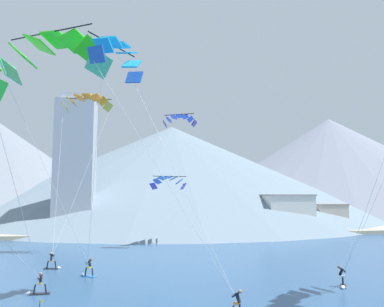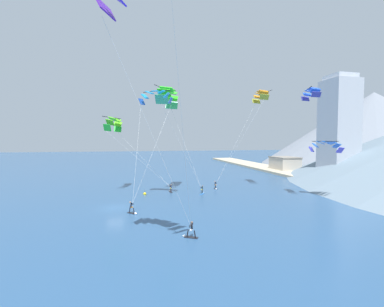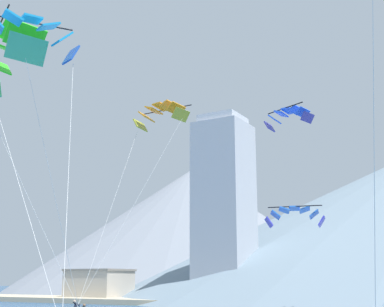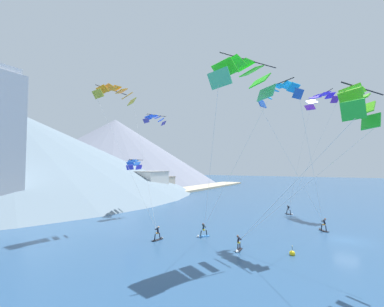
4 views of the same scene
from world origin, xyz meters
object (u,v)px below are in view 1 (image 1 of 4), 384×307
object	(u,v)px
parafoil_kite_near_trail	(119,56)
parafoil_kite_far_left	(56,53)
parafoil_kite_far_right	(87,102)
kitesurfer_far_right	(54,264)
parafoil_kite_distant_high_outer	(168,181)
parafoil_kite_distant_low_drift	(180,119)
kitesurfer_far_left	(87,271)
kitesurfer_near_lead	(342,281)
kitesurfer_mid_center	(37,288)

from	to	relation	value
parafoil_kite_near_trail	parafoil_kite_far_left	distance (m)	5.91
parafoil_kite_near_trail	parafoil_kite_far_right	distance (m)	22.62
kitesurfer_far_right	parafoil_kite_far_left	bearing A→B (deg)	-80.82
parafoil_kite_far_right	parafoil_kite_distant_high_outer	xyz separation A→B (m)	(11.17, 6.48, -10.01)
parafoil_kite_near_trail	parafoil_kite_distant_low_drift	xyz separation A→B (m)	(7.18, 24.38, 0.30)
parafoil_kite_near_trail	parafoil_kite_far_right	xyz separation A→B (m)	(-5.18, 21.95, 1.76)
kitesurfer_far_left	parafoil_kite_distant_low_drift	distance (m)	25.33
kitesurfer_near_lead	kitesurfer_mid_center	world-z (taller)	kitesurfer_near_lead
kitesurfer_mid_center	parafoil_kite_distant_high_outer	world-z (taller)	parafoil_kite_distant_high_outer
kitesurfer_far_left	parafoil_kite_distant_low_drift	world-z (taller)	parafoil_kite_distant_low_drift
kitesurfer_near_lead	parafoil_kite_distant_high_outer	size ratio (longest dim) A/B	0.31
parafoil_kite_far_left	parafoil_kite_distant_high_outer	bearing A→B (deg)	66.61
kitesurfer_far_left	parafoil_kite_far_right	bearing A→B (deg)	99.81
kitesurfer_near_lead	kitesurfer_far_right	size ratio (longest dim) A/B	0.97
kitesurfer_near_lead	parafoil_kite_distant_low_drift	size ratio (longest dim) A/B	0.36
kitesurfer_near_lead	parafoil_kite_far_right	xyz separation A→B (m)	(-23.15, 19.99, 18.80)
kitesurfer_near_lead	parafoil_kite_distant_low_drift	distance (m)	30.33
parafoil_kite_far_left	parafoil_kite_far_right	xyz separation A→B (m)	(-0.08, 19.15, 0.71)
kitesurfer_far_left	parafoil_kite_far_right	distance (m)	22.98
kitesurfer_mid_center	kitesurfer_far_right	xyz separation A→B (m)	(-0.83, 9.56, 0.08)
kitesurfer_far_right	parafoil_kite_far_right	xyz separation A→B (m)	(1.54, 9.12, 18.80)
parafoil_kite_near_trail	parafoil_kite_distant_high_outer	xyz separation A→B (m)	(5.99, 28.42, -8.25)
kitesurfer_far_left	parafoil_kite_distant_high_outer	world-z (taller)	parafoil_kite_distant_high_outer
kitesurfer_mid_center	parafoil_kite_far_right	size ratio (longest dim) A/B	0.09
parafoil_kite_far_right	parafoil_kite_distant_low_drift	bearing A→B (deg)	11.16
kitesurfer_mid_center	parafoil_kite_distant_low_drift	size ratio (longest dim) A/B	0.36
kitesurfer_near_lead	parafoil_kite_far_right	bearing A→B (deg)	139.18
kitesurfer_far_left	parafoil_kite_distant_high_outer	size ratio (longest dim) A/B	0.30
kitesurfer_near_lead	kitesurfer_far_right	world-z (taller)	kitesurfer_far_right
kitesurfer_mid_center	parafoil_kite_far_left	bearing A→B (deg)	-31.07
parafoil_kite_distant_low_drift	kitesurfer_near_lead	bearing A→B (deg)	-64.33
kitesurfer_far_left	parafoil_kite_near_trail	distance (m)	19.53
parafoil_kite_far_left	parafoil_kite_distant_low_drift	size ratio (longest dim) A/B	3.84
kitesurfer_near_lead	parafoil_kite_distant_high_outer	xyz separation A→B (m)	(-11.98, 26.47, 8.79)
kitesurfer_far_left	parafoil_kite_distant_high_outer	distance (m)	23.14
kitesurfer_far_left	kitesurfer_far_right	world-z (taller)	kitesurfer_far_right
kitesurfer_mid_center	parafoil_kite_near_trail	world-z (taller)	parafoil_kite_near_trail
kitesurfer_mid_center	parafoil_kite_distant_high_outer	xyz separation A→B (m)	(11.88, 25.15, 8.87)
kitesurfer_far_left	parafoil_kite_distant_low_drift	bearing A→B (deg)	56.67
kitesurfer_far_right	parafoil_kite_far_right	size ratio (longest dim) A/B	0.09
parafoil_kite_far_left	parafoil_kite_distant_high_outer	xyz separation A→B (m)	(11.09, 25.63, -9.30)
kitesurfer_near_lead	kitesurfer_mid_center	size ratio (longest dim) A/B	0.98
kitesurfer_far_right	parafoil_kite_distant_high_outer	bearing A→B (deg)	50.83
parafoil_kite_near_trail	parafoil_kite_distant_high_outer	distance (m)	30.20
kitesurfer_near_lead	kitesurfer_far_left	distance (m)	22.06
kitesurfer_far_right	parafoil_kite_distant_high_outer	world-z (taller)	parafoil_kite_distant_high_outer
kitesurfer_near_lead	parafoil_kite_distant_high_outer	world-z (taller)	parafoil_kite_distant_high_outer
parafoil_kite_near_trail	parafoil_kite_far_left	xyz separation A→B (m)	(-5.10, 2.79, 1.05)
parafoil_kite_distant_low_drift	parafoil_kite_distant_high_outer	bearing A→B (deg)	106.51
kitesurfer_mid_center	parafoil_kite_distant_low_drift	xyz separation A→B (m)	(13.07, 21.12, 17.42)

